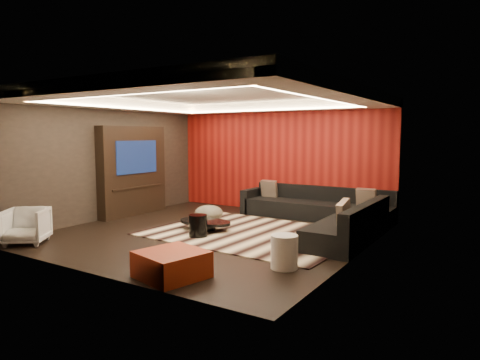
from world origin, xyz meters
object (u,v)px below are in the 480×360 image
Objects in this scene: coffee_table at (205,225)px; orange_ottoman at (172,264)px; sectional_sofa at (326,214)px; white_side_table at (284,252)px; drum_stool at (198,226)px; armchair at (26,226)px.

coffee_table is 2.94m from orange_ottoman.
orange_ottoman is 4.41m from sectional_sofa.
coffee_table is 2.88m from white_side_table.
orange_ottoman reaches higher than coffee_table.
coffee_table is 2.29× the size of white_side_table.
drum_stool is at bearing 118.80° from orange_ottoman.
drum_stool reaches higher than orange_ottoman.
sectional_sofa is (-0.54, 3.16, 0.01)m from white_side_table.
white_side_table is at bearing -20.66° from drum_stool.
sectional_sofa is at bearing 9.47° from armchair.
white_side_table reaches higher than drum_stool.
white_side_table is (2.29, -0.86, 0.02)m from drum_stool.
armchair reaches higher than orange_ottoman.
sectional_sofa is at bearing 99.73° from white_side_table.
white_side_table is 0.61× the size of orange_ottoman.
drum_stool is 0.59× the size of armchair.
coffee_table is 1.39× the size of orange_ottoman.
coffee_table is 2.66m from sectional_sofa.
armchair reaches higher than coffee_table.
coffee_table is 0.59m from drum_stool.
drum_stool reaches higher than coffee_table.
sectional_sofa is at bearing 82.01° from orange_ottoman.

